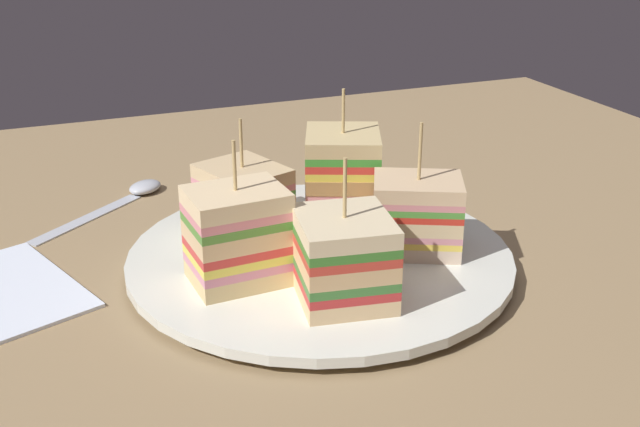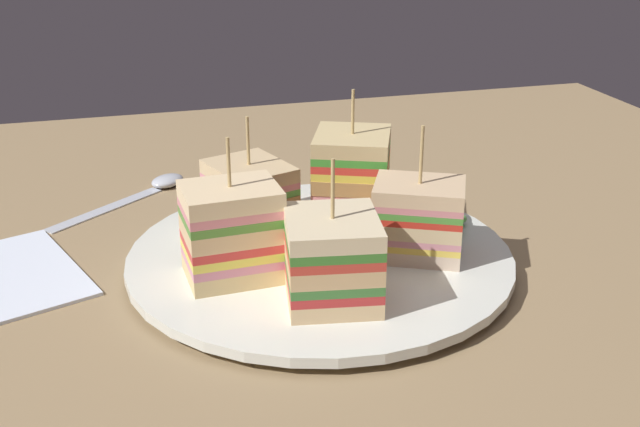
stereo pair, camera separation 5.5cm
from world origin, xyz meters
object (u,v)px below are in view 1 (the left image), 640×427
at_px(sandwich_wedge_1, 343,175).
at_px(sandwich_wedge_3, 238,236).
at_px(plate, 320,258).
at_px(sandwich_wedge_4, 344,258).
at_px(spoon, 128,196).
at_px(sandwich_wedge_0, 416,215).
at_px(sandwich_wedge_2, 244,199).

relative_size(sandwich_wedge_1, sandwich_wedge_3, 1.06).
relative_size(plate, sandwich_wedge_4, 2.93).
relative_size(sandwich_wedge_1, spoon, 0.82).
height_order(sandwich_wedge_1, sandwich_wedge_4, sandwich_wedge_1).
xyz_separation_m(sandwich_wedge_4, spoon, (0.25, 0.10, -0.04)).
xyz_separation_m(sandwich_wedge_0, spoon, (0.21, 0.17, -0.04)).
distance_m(sandwich_wedge_0, sandwich_wedge_2, 0.13).
bearing_deg(plate, sandwich_wedge_2, 34.94).
relative_size(sandwich_wedge_2, spoon, 0.70).
xyz_separation_m(plate, sandwich_wedge_0, (-0.02, -0.07, 0.03)).
xyz_separation_m(sandwich_wedge_1, spoon, (0.13, 0.15, -0.04)).
relative_size(sandwich_wedge_3, spoon, 0.77).
bearing_deg(sandwich_wedge_0, sandwich_wedge_2, -10.83).
bearing_deg(sandwich_wedge_2, spoon, -170.49).
height_order(sandwich_wedge_0, sandwich_wedge_3, sandwich_wedge_3).
bearing_deg(sandwich_wedge_0, spoon, -24.09).
bearing_deg(sandwich_wedge_3, sandwich_wedge_0, -3.81).
relative_size(plate, sandwich_wedge_3, 2.83).
height_order(sandwich_wedge_2, sandwich_wedge_3, sandwich_wedge_3).
bearing_deg(sandwich_wedge_4, sandwich_wedge_1, -13.59).
bearing_deg(spoon, plate, -97.86).
bearing_deg(sandwich_wedge_2, sandwich_wedge_3, -37.76).
relative_size(sandwich_wedge_1, sandwich_wedge_4, 1.09).
height_order(plate, sandwich_wedge_4, sandwich_wedge_4).
xyz_separation_m(sandwich_wedge_0, sandwich_wedge_1, (0.08, 0.02, 0.01)).
bearing_deg(plate, sandwich_wedge_3, 107.09).
relative_size(plate, sandwich_wedge_2, 3.13).
height_order(sandwich_wedge_3, spoon, sandwich_wedge_3).
bearing_deg(sandwich_wedge_1, sandwich_wedge_0, 40.07).
xyz_separation_m(plate, sandwich_wedge_3, (-0.02, 0.07, 0.04)).
height_order(plate, sandwich_wedge_2, sandwich_wedge_2).
bearing_deg(sandwich_wedge_3, plate, 13.83).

